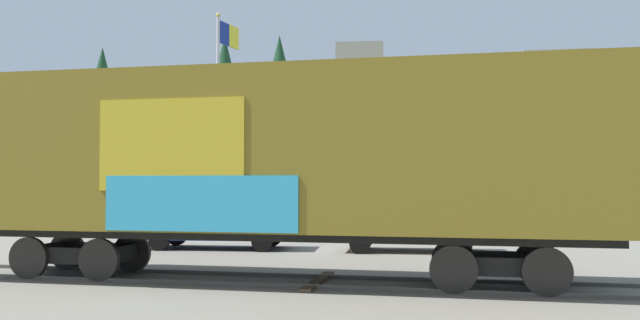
# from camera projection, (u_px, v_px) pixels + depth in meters

# --- Properties ---
(ground_plane) EXTENTS (260.00, 260.00, 0.00)m
(ground_plane) POSITION_uv_depth(u_px,v_px,m) (291.00, 282.00, 13.50)
(ground_plane) COLOR slate
(track) EXTENTS (59.97, 5.51, 0.08)m
(track) POSITION_uv_depth(u_px,v_px,m) (225.00, 278.00, 13.78)
(track) COLOR #4C4742
(track) RESTS_ON ground_plane
(freight_car) EXTENTS (14.10, 3.74, 4.70)m
(freight_car) POSITION_uv_depth(u_px,v_px,m) (276.00, 155.00, 13.64)
(freight_car) COLOR olive
(freight_car) RESTS_ON ground_plane
(flagpole) EXTENTS (0.51, 1.55, 8.62)m
(flagpole) POSITION_uv_depth(u_px,v_px,m) (222.00, 93.00, 24.50)
(flagpole) COLOR silver
(flagpole) RESTS_ON ground_plane
(hillside) EXTENTS (137.72, 42.72, 17.94)m
(hillside) POSITION_uv_depth(u_px,v_px,m) (388.00, 146.00, 78.69)
(hillside) COLOR slate
(hillside) RESTS_ON ground_plane
(parked_car_blue) EXTENTS (4.81, 1.96, 1.74)m
(parked_car_blue) POSITION_uv_depth(u_px,v_px,m) (216.00, 221.00, 20.33)
(parked_car_blue) COLOR navy
(parked_car_blue) RESTS_ON ground_plane
(parked_car_white) EXTENTS (4.32, 1.95, 1.83)m
(parked_car_white) POSITION_uv_depth(u_px,v_px,m) (408.00, 222.00, 19.50)
(parked_car_white) COLOR silver
(parked_car_white) RESTS_ON ground_plane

